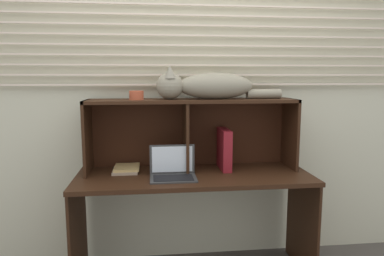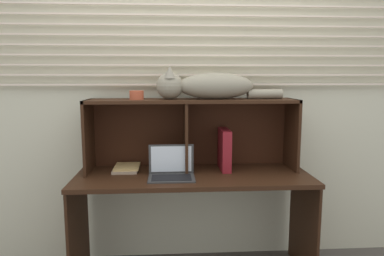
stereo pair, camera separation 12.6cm
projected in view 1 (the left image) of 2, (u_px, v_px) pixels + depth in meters
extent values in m
cube|color=beige|center=(189.00, 99.00, 2.71)|extent=(4.40, 0.04, 2.50)
cube|color=beige|center=(190.00, 84.00, 2.65)|extent=(3.26, 0.02, 0.01)
cube|color=beige|center=(190.00, 75.00, 2.64)|extent=(3.26, 0.02, 0.01)
cube|color=beige|center=(190.00, 65.00, 2.63)|extent=(3.26, 0.02, 0.01)
cube|color=beige|center=(190.00, 55.00, 2.62)|extent=(3.26, 0.02, 0.01)
cube|color=beige|center=(190.00, 45.00, 2.61)|extent=(3.26, 0.02, 0.01)
cube|color=beige|center=(190.00, 35.00, 2.60)|extent=(3.26, 0.02, 0.01)
cube|color=beige|center=(190.00, 25.00, 2.59)|extent=(3.26, 0.02, 0.01)
cube|color=beige|center=(190.00, 15.00, 2.57)|extent=(3.26, 0.02, 0.01)
cube|color=beige|center=(190.00, 5.00, 2.56)|extent=(3.26, 0.02, 0.01)
cube|color=#311B0E|center=(194.00, 176.00, 2.46)|extent=(1.62, 0.59, 0.03)
cube|color=#311B0E|center=(78.00, 233.00, 2.42)|extent=(0.02, 0.53, 0.72)
cube|color=#311B0E|center=(302.00, 222.00, 2.60)|extent=(0.02, 0.53, 0.72)
cube|color=#311B0E|center=(192.00, 101.00, 2.51)|extent=(1.49, 0.32, 0.02)
cube|color=#311B0E|center=(87.00, 137.00, 2.46)|extent=(0.02, 0.32, 0.51)
cube|color=#311B0E|center=(290.00, 133.00, 2.63)|extent=(0.02, 0.32, 0.51)
cube|color=#311B0E|center=(186.00, 136.00, 2.54)|extent=(0.02, 0.30, 0.49)
cube|color=#381B0E|center=(190.00, 132.00, 2.70)|extent=(1.49, 0.01, 0.51)
ellipsoid|color=gray|center=(215.00, 86.00, 2.51)|extent=(0.54, 0.20, 0.19)
sphere|color=gray|center=(170.00, 86.00, 2.47)|extent=(0.19, 0.19, 0.19)
cone|color=gray|center=(170.00, 72.00, 2.41)|extent=(0.09, 0.09, 0.09)
cone|color=gray|center=(169.00, 72.00, 2.51)|extent=(0.09, 0.09, 0.09)
cylinder|color=gray|center=(264.00, 94.00, 2.56)|extent=(0.25, 0.07, 0.07)
cube|color=#363636|center=(173.00, 178.00, 2.34)|extent=(0.31, 0.21, 0.01)
cube|color=#363636|center=(172.00, 159.00, 2.42)|extent=(0.31, 0.01, 0.20)
cube|color=white|center=(172.00, 159.00, 2.42)|extent=(0.28, 0.00, 0.18)
cube|color=black|center=(173.00, 178.00, 2.33)|extent=(0.26, 0.15, 0.00)
cube|color=maroon|center=(224.00, 149.00, 2.59)|extent=(0.06, 0.27, 0.29)
cube|color=tan|center=(126.00, 170.00, 2.52)|extent=(0.18, 0.21, 0.02)
cube|color=tan|center=(127.00, 167.00, 2.53)|extent=(0.18, 0.21, 0.02)
cylinder|color=#BB5133|center=(136.00, 95.00, 2.46)|extent=(0.10, 0.10, 0.06)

